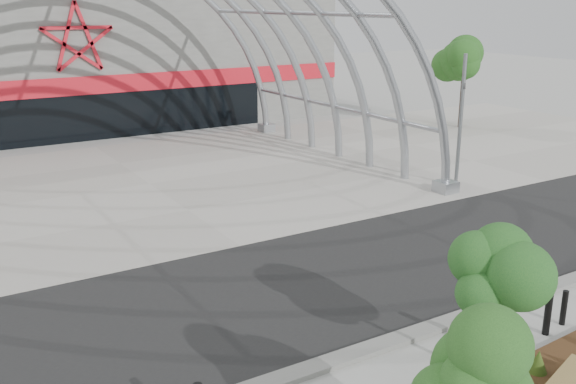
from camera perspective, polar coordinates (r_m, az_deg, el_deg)
ground at (r=15.39m, az=7.94°, el=-13.02°), size 140.00×140.00×0.00m
road at (r=17.91m, az=0.84°, el=-8.36°), size 140.00×7.00×0.02m
forecourt at (r=28.19m, az=-12.20°, el=0.68°), size 60.00×17.00×0.04m
kerb at (r=15.20m, az=8.56°, el=-13.21°), size 60.00×0.50×0.12m
arena_building at (r=44.69m, az=-20.36°, el=10.99°), size 34.00×15.24×8.00m
vault_canopy at (r=28.19m, az=-12.20°, el=0.68°), size 20.80×15.80×20.36m
planting_bed at (r=14.62m, az=21.85°, el=-15.24°), size 5.84×2.12×0.61m
signal_pole at (r=27.61m, az=15.11°, el=6.30°), size 0.16×0.78×5.55m
street_tree_0 at (r=10.27m, az=16.26°, el=-15.00°), size 1.40×1.40×3.20m
street_tree_1 at (r=13.56m, az=17.42°, el=-6.49°), size 1.43×1.43×3.38m
bollard_2 at (r=15.24m, az=17.88°, el=-11.60°), size 0.18×0.18×1.14m
bollard_3 at (r=16.48m, az=22.09°, el=-10.05°), size 0.17×0.17×1.03m
bollard_4 at (r=17.13m, az=23.32°, el=-9.42°), size 0.14×0.14×0.89m
bg_tree_1 at (r=41.08m, az=15.42°, el=11.38°), size 2.70×2.70×5.91m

